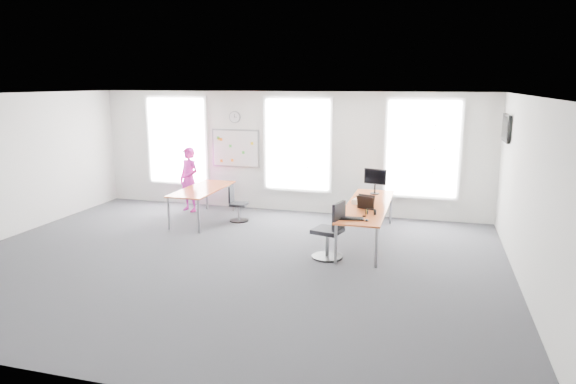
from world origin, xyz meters
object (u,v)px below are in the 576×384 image
(desk_left, at_px, (203,191))
(chair_right, at_px, (331,234))
(desk_right, at_px, (367,207))
(headphones, at_px, (371,212))
(chair_left, at_px, (237,206))
(person, at_px, (189,179))
(monitor, at_px, (375,179))
(keyboard, at_px, (350,219))

(desk_left, bearing_deg, chair_right, -28.37)
(desk_right, height_order, headphones, headphones)
(chair_right, xyz_separation_m, chair_left, (-2.64, 1.99, -0.11))
(person, xyz_separation_m, headphones, (4.82, -2.12, 0.01))
(chair_right, bearing_deg, monitor, -178.26)
(headphones, bearing_deg, person, 154.32)
(chair_right, relative_size, keyboard, 2.22)
(keyboard, relative_size, headphones, 2.45)
(desk_right, bearing_deg, keyboard, -97.74)
(person, bearing_deg, monitor, 18.79)
(chair_right, relative_size, headphones, 5.44)
(chair_right, height_order, headphones, chair_right)
(chair_left, bearing_deg, desk_right, -109.29)
(desk_left, xyz_separation_m, person, (-0.71, 0.73, 0.11))
(person, distance_m, keyboard, 5.17)
(chair_right, bearing_deg, keyboard, 110.94)
(desk_right, distance_m, keyboard, 1.21)
(keyboard, bearing_deg, monitor, 75.93)
(chair_left, xyz_separation_m, keyboard, (2.99, -1.95, 0.41))
(chair_right, height_order, chair_left, chair_right)
(headphones, bearing_deg, chair_left, 153.31)
(desk_right, relative_size, person, 1.94)
(keyboard, distance_m, monitor, 2.32)
(keyboard, xyz_separation_m, monitor, (0.19, 2.29, 0.33))
(desk_left, bearing_deg, headphones, -18.76)
(desk_left, bearing_deg, keyboard, -25.66)
(keyboard, height_order, monitor, monitor)
(desk_left, height_order, headphones, headphones)
(chair_left, relative_size, keyboard, 1.72)
(keyboard, relative_size, monitor, 0.86)
(keyboard, bearing_deg, person, 141.06)
(chair_right, xyz_separation_m, person, (-4.15, 2.59, 0.34))
(desk_left, height_order, chair_right, chair_right)
(desk_left, bearing_deg, person, 134.20)
(desk_right, relative_size, chair_left, 3.74)
(chair_left, xyz_separation_m, person, (-1.51, 0.60, 0.44))
(headphones, distance_m, monitor, 1.89)
(keyboard, bearing_deg, chair_right, 176.84)
(desk_right, xyz_separation_m, keyboard, (-0.16, -1.20, 0.06))
(chair_left, distance_m, keyboard, 3.59)
(desk_right, relative_size, keyboard, 6.43)
(chair_right, distance_m, keyboard, 0.46)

